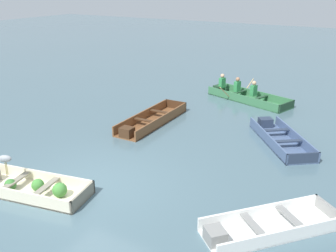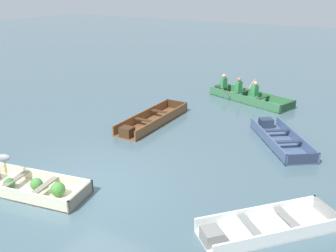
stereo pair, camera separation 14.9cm
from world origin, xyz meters
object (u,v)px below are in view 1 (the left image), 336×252
dinghy_cream_foreground (30,187)px  rowboat_green_with_crew (244,95)px  skiff_wooden_brown_mid_moored (151,121)px  skiff_white_far_moored (266,227)px  skiff_slate_blue_near_moored (279,138)px  heron_on_dinghy (4,158)px

dinghy_cream_foreground → rowboat_green_with_crew: (1.79, 9.98, 0.07)m
skiff_wooden_brown_mid_moored → skiff_white_far_moored: skiff_wooden_brown_mid_moored is taller
skiff_slate_blue_near_moored → rowboat_green_with_crew: size_ratio=0.79×
skiff_slate_blue_near_moored → skiff_white_far_moored: skiff_slate_blue_near_moored is taller
skiff_slate_blue_near_moored → heron_on_dinghy: 8.05m
skiff_slate_blue_near_moored → skiff_wooden_brown_mid_moored: size_ratio=0.85×
dinghy_cream_foreground → skiff_white_far_moored: 5.53m
skiff_wooden_brown_mid_moored → skiff_white_far_moored: size_ratio=1.28×
skiff_wooden_brown_mid_moored → skiff_white_far_moored: bearing=-36.5°
dinghy_cream_foreground → heron_on_dinghy: heron_on_dinghy is taller
skiff_wooden_brown_mid_moored → heron_on_dinghy: size_ratio=4.24×
skiff_wooden_brown_mid_moored → heron_on_dinghy: 5.62m
rowboat_green_with_crew → heron_on_dinghy: heron_on_dinghy is taller
dinghy_cream_foreground → heron_on_dinghy: size_ratio=3.62×
skiff_slate_blue_near_moored → rowboat_green_with_crew: 4.57m
skiff_white_far_moored → rowboat_green_with_crew: size_ratio=0.72×
skiff_wooden_brown_mid_moored → heron_on_dinghy: heron_on_dinghy is taller
dinghy_cream_foreground → heron_on_dinghy: bearing=-164.2°
skiff_white_far_moored → heron_on_dinghy: bearing=-165.3°
skiff_white_far_moored → heron_on_dinghy: 6.17m
dinghy_cream_foreground → skiff_white_far_moored: bearing=14.6°
rowboat_green_with_crew → heron_on_dinghy: bearing=-103.1°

